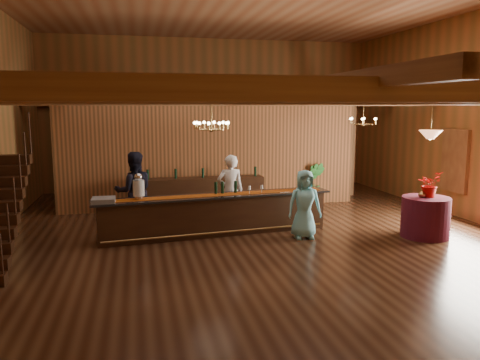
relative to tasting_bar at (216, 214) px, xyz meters
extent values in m
plane|color=#422818|center=(0.90, -0.43, -0.49)|extent=(14.00, 14.00, 0.00)
cube|color=#A05F2F|center=(0.90, 6.57, 2.26)|extent=(12.00, 0.10, 5.50)
cube|color=#A05F2F|center=(0.90, -7.43, 2.26)|extent=(12.00, 0.10, 5.50)
cube|color=#9A693A|center=(0.90, -5.93, 2.71)|extent=(11.90, 0.20, 0.28)
cube|color=#9A693A|center=(0.90, -3.43, 2.71)|extent=(11.90, 0.20, 0.28)
cube|color=#9A693A|center=(0.90, -0.93, 2.71)|extent=(11.90, 0.20, 0.28)
cube|color=#9A693A|center=(0.90, 1.57, 2.71)|extent=(11.90, 0.20, 0.28)
cube|color=#9A693A|center=(0.90, 4.07, 2.71)|extent=(11.90, 0.20, 0.28)
cube|color=#9A693A|center=(0.90, 6.37, 2.71)|extent=(11.90, 0.20, 0.28)
cube|color=#9A693A|center=(-3.60, -0.43, 2.85)|extent=(0.18, 13.90, 0.22)
cube|color=#9A693A|center=(0.90, -0.43, 2.85)|extent=(0.18, 13.90, 0.22)
cube|color=#9A693A|center=(5.40, -0.43, 2.85)|extent=(0.18, 13.90, 0.22)
cube|color=#9A693A|center=(-3.60, 4.07, 1.11)|extent=(0.20, 0.20, 3.20)
cube|color=#9A693A|center=(5.40, 4.07, 1.11)|extent=(0.20, 0.20, 3.20)
cube|color=brown|center=(0.40, 3.07, 1.06)|extent=(9.00, 0.18, 3.10)
cube|color=white|center=(6.85, 0.57, 1.06)|extent=(0.12, 1.05, 1.75)
cube|color=black|center=(-4.55, -0.47, 1.01)|extent=(1.00, 0.28, 0.20)
cube|color=black|center=(-4.55, -0.19, 1.21)|extent=(1.00, 0.28, 0.20)
cube|color=black|center=(-4.55, 0.09, 1.41)|extent=(1.00, 0.28, 0.20)
cube|color=black|center=(1.90, 5.07, 0.06)|extent=(1.20, 0.60, 1.10)
cube|color=brown|center=(-1.10, 5.07, 0.01)|extent=(1.00, 0.60, 1.00)
cube|color=black|center=(0.00, 0.00, -0.03)|extent=(5.49, 1.19, 0.91)
cube|color=black|center=(0.00, 0.00, 0.45)|extent=(5.78, 1.34, 0.05)
cube|color=maroon|center=(0.00, 0.00, 0.48)|extent=(5.38, 0.95, 0.01)
cylinder|color=#A47F45|center=(0.00, -0.36, -0.35)|extent=(5.25, 0.62, 0.05)
cylinder|color=silver|center=(-1.78, -0.15, 0.51)|extent=(0.18, 0.18, 0.08)
cylinder|color=silver|center=(-1.78, -0.15, 0.73)|extent=(0.26, 0.26, 0.36)
sphere|color=silver|center=(-1.78, -0.15, 0.98)|extent=(0.18, 0.18, 0.18)
cube|color=gray|center=(-2.54, -0.33, 0.52)|extent=(0.50, 0.50, 0.10)
cube|color=brown|center=(2.17, 0.21, 0.62)|extent=(0.06, 0.06, 0.30)
cube|color=brown|center=(2.45, 0.21, 0.62)|extent=(0.06, 0.06, 0.30)
cylinder|color=brown|center=(2.31, 0.21, 0.65)|extent=(0.24, 0.24, 0.24)
cylinder|color=black|center=(0.03, 0.11, 0.62)|extent=(0.07, 0.07, 0.30)
cylinder|color=black|center=(0.19, 0.13, 0.62)|extent=(0.07, 0.07, 0.30)
cylinder|color=black|center=(0.52, 0.17, 0.62)|extent=(0.07, 0.07, 0.30)
cube|color=black|center=(0.05, 2.58, 0.01)|extent=(3.55, 0.57, 1.00)
cylinder|color=#481224|center=(4.76, -1.28, -0.01)|extent=(1.09, 1.09, 0.95)
cylinder|color=#A47F45|center=(-0.12, -0.24, 2.37)|extent=(0.02, 0.02, 0.68)
sphere|color=#A47F45|center=(-0.12, -0.24, 2.03)|extent=(0.12, 0.12, 0.12)
torus|color=#A47F45|center=(-0.12, -0.24, 2.13)|extent=(0.80, 0.80, 0.04)
cylinder|color=#A47F45|center=(4.45, 1.41, 2.39)|extent=(0.02, 0.02, 0.65)
sphere|color=#A47F45|center=(4.45, 1.41, 2.06)|extent=(0.12, 0.12, 0.12)
torus|color=#A47F45|center=(4.45, 1.41, 2.16)|extent=(0.80, 0.80, 0.04)
cylinder|color=#A47F45|center=(4.76, -1.28, 2.31)|extent=(0.02, 0.02, 0.80)
cone|color=#D48251|center=(4.76, -1.28, 1.91)|extent=(0.52, 0.52, 0.20)
imported|color=white|center=(0.50, 0.71, 0.43)|extent=(0.68, 0.45, 1.84)
imported|color=black|center=(-1.89, 0.79, 0.49)|extent=(1.04, 0.86, 1.95)
imported|color=#83E2EE|center=(1.95, -0.76, 0.32)|extent=(0.83, 0.58, 1.60)
imported|color=#277128|center=(3.63, 3.04, 0.16)|extent=(0.86, 0.78, 1.30)
imported|color=#B20A05|center=(4.83, -1.25, 0.76)|extent=(0.67, 0.63, 0.60)
imported|color=#A47F45|center=(4.63, -1.29, 0.61)|extent=(0.18, 0.18, 0.29)
camera|label=1|loc=(-1.78, -10.77, 2.51)|focal=35.00mm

